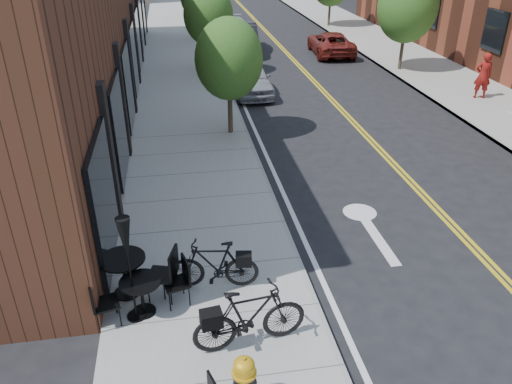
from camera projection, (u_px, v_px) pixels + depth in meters
ground at (319, 308)px, 9.47m from camera, size 120.00×120.00×0.00m
sidewalk_near at (189, 126)px, 17.84m from camera, size 4.00×70.00×0.12m
sidewalk_far at (496, 108)px, 19.57m from camera, size 4.00×70.00×0.12m
building_near at (59, 11)px, 19.02m from camera, size 5.00×28.00×7.00m
tree_near_a at (229, 59)px, 15.96m from camera, size 2.20×2.20×3.81m
tree_near_b at (208, 15)px, 22.85m from camera, size 2.30×2.30×3.98m
tree_far_b at (408, 6)px, 23.15m from camera, size 2.80×2.80×4.62m
fire_hydrant at (244, 383)px, 7.23m from camera, size 0.51×0.51×0.96m
bicycle_left at (214, 265)px, 9.63m from camera, size 1.77×0.73×1.03m
bicycle_right at (250, 317)px, 8.24m from camera, size 2.01×0.80×1.18m
bistro_set_b at (141, 292)px, 8.98m from camera, size 1.78×0.93×0.94m
bistro_set_c at (124, 271)px, 9.42m from camera, size 2.05×1.07×1.08m
patio_umbrella at (127, 248)px, 8.38m from camera, size 0.34×0.34×2.11m
parked_car_a at (250, 78)px, 21.12m from camera, size 1.64×3.91×1.32m
parked_car_b at (243, 38)px, 27.93m from camera, size 1.98×4.73×1.52m
parked_car_c at (235, 29)px, 30.94m from camera, size 1.97×4.47×1.28m
parked_car_far at (331, 43)px, 27.48m from camera, size 2.35×4.53×1.22m
pedestrian at (483, 76)px, 20.07m from camera, size 0.76×0.60×1.83m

